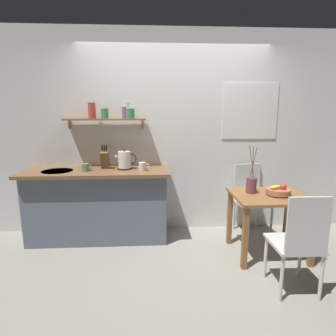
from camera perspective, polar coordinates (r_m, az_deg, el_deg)
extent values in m
plane|color=gray|center=(3.61, 1.89, -15.74)|extent=(14.00, 14.00, 0.00)
cube|color=white|center=(3.89, 4.10, 7.00)|extent=(6.80, 0.10, 2.70)
cube|color=white|center=(4.02, 16.32, 10.94)|extent=(0.75, 0.01, 0.74)
cube|color=silver|center=(4.02, 16.30, 10.94)|extent=(0.69, 0.01, 0.68)
cube|color=slate|center=(3.78, -13.92, -7.51)|extent=(1.74, 0.52, 0.88)
cube|color=brown|center=(3.64, -14.32, -0.72)|extent=(1.83, 0.63, 0.04)
cylinder|color=#B7BABF|center=(3.74, -21.50, -0.62)|extent=(0.38, 0.38, 0.01)
cube|color=brown|center=(3.74, -12.62, 9.58)|extent=(1.04, 0.18, 0.02)
cube|color=#99754C|center=(3.92, -19.29, 8.40)|extent=(0.02, 0.06, 0.12)
cube|color=#99754C|center=(3.77, -5.22, 8.90)|extent=(0.02, 0.06, 0.12)
cylinder|color=#BC4238|center=(3.76, -15.15, 11.11)|extent=(0.10, 0.10, 0.19)
cylinder|color=silver|center=(3.77, -15.23, 12.66)|extent=(0.10, 0.10, 0.01)
cylinder|color=#388E56|center=(3.74, -12.68, 10.70)|extent=(0.09, 0.09, 0.12)
cylinder|color=silver|center=(3.74, -12.72, 11.72)|extent=(0.10, 0.10, 0.01)
cylinder|color=#7F5689|center=(3.70, -8.67, 10.99)|extent=(0.08, 0.08, 0.14)
cylinder|color=silver|center=(3.70, -8.70, 12.17)|extent=(0.09, 0.09, 0.01)
cylinder|color=beige|center=(3.70, -8.34, 11.31)|extent=(0.07, 0.07, 0.18)
cylinder|color=silver|center=(3.70, -8.38, 12.80)|extent=(0.07, 0.07, 0.01)
cylinder|color=#388E56|center=(3.70, -7.64, 10.84)|extent=(0.11, 0.11, 0.12)
cylinder|color=silver|center=(3.70, -7.67, 11.84)|extent=(0.12, 0.12, 0.01)
cube|color=brown|center=(3.40, 19.99, -5.38)|extent=(0.83, 0.69, 0.03)
cube|color=brown|center=(3.14, 15.34, -13.55)|extent=(0.06, 0.06, 0.69)
cube|color=brown|center=(3.43, 27.31, -12.21)|extent=(0.06, 0.06, 0.69)
cube|color=brown|center=(3.65, 12.39, -9.75)|extent=(0.06, 0.06, 0.69)
cube|color=brown|center=(3.91, 22.93, -8.97)|extent=(0.06, 0.06, 0.69)
cube|color=silver|center=(2.92, 24.11, -13.82)|extent=(0.42, 0.44, 0.03)
cube|color=silver|center=(2.66, 26.50, -10.39)|extent=(0.36, 0.03, 0.50)
cylinder|color=silver|center=(3.24, 25.19, -15.89)|extent=(0.03, 0.03, 0.44)
cylinder|color=silver|center=(3.10, 19.13, -16.67)|extent=(0.03, 0.03, 0.44)
cylinder|color=silver|center=(2.96, 28.62, -18.94)|extent=(0.03, 0.03, 0.44)
cylinder|color=silver|center=(2.81, 22.02, -20.07)|extent=(0.03, 0.03, 0.44)
cube|color=silver|center=(3.97, 16.77, -6.72)|extent=(0.47, 0.48, 0.03)
cube|color=silver|center=(4.08, 15.69, -2.49)|extent=(0.37, 0.07, 0.48)
cylinder|color=silver|center=(3.82, 15.38, -11.05)|extent=(0.03, 0.03, 0.43)
cylinder|color=silver|center=(3.98, 20.15, -10.40)|extent=(0.03, 0.03, 0.43)
cylinder|color=silver|center=(4.13, 13.14, -9.19)|extent=(0.03, 0.03, 0.43)
cylinder|color=silver|center=(4.28, 17.64, -8.69)|extent=(0.03, 0.03, 0.43)
cylinder|color=#BC704C|center=(3.41, 21.38, -5.02)|extent=(0.12, 0.12, 0.01)
cylinder|color=#BC704C|center=(3.40, 21.42, -4.43)|extent=(0.27, 0.27, 0.06)
ellipsoid|color=yellow|center=(3.38, 20.97, -3.63)|extent=(0.16, 0.11, 0.04)
sphere|color=red|center=(3.39, 22.31, -3.56)|extent=(0.07, 0.07, 0.07)
cylinder|color=brown|center=(3.38, 16.50, -3.38)|extent=(0.12, 0.12, 0.18)
cylinder|color=brown|center=(3.32, 16.60, 1.27)|extent=(0.07, 0.03, 0.37)
cylinder|color=brown|center=(3.32, 16.79, 1.10)|extent=(0.02, 0.03, 0.36)
cylinder|color=brown|center=(3.33, 16.91, 1.06)|extent=(0.08, 0.04, 0.34)
cylinder|color=black|center=(3.62, -8.77, -0.09)|extent=(0.18, 0.18, 0.02)
cylinder|color=white|center=(3.60, -8.82, 1.68)|extent=(0.16, 0.16, 0.21)
sphere|color=black|center=(3.59, -8.88, 3.51)|extent=(0.02, 0.02, 0.02)
cone|color=white|center=(3.61, -10.37, 2.31)|extent=(0.04, 0.04, 0.04)
torus|color=black|center=(3.60, -7.42, 1.86)|extent=(0.13, 0.02, 0.13)
cube|color=brown|center=(3.69, -12.63, 1.68)|extent=(0.10, 0.16, 0.23)
cylinder|color=black|center=(3.66, -13.20, 3.97)|extent=(0.02, 0.03, 0.08)
cylinder|color=black|center=(3.65, -12.78, 3.98)|extent=(0.02, 0.03, 0.08)
cylinder|color=black|center=(3.65, -12.35, 3.99)|extent=(0.02, 0.03, 0.08)
cylinder|color=slate|center=(3.60, -16.38, 0.12)|extent=(0.09, 0.09, 0.09)
torus|color=slate|center=(3.59, -15.56, 0.16)|extent=(0.06, 0.01, 0.06)
cylinder|color=white|center=(3.49, -5.22, 0.29)|extent=(0.09, 0.09, 0.11)
torus|color=white|center=(3.49, -4.34, 0.33)|extent=(0.07, 0.01, 0.07)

